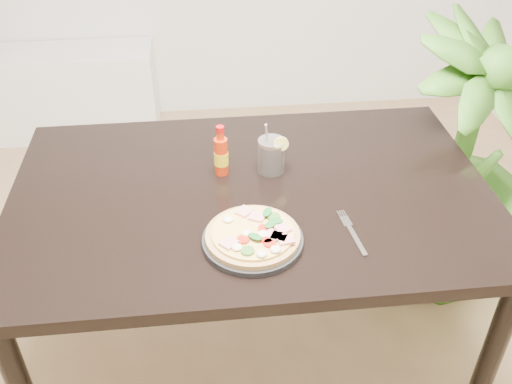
{
  "coord_description": "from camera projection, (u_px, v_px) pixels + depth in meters",
  "views": [
    {
      "loc": [
        0.15,
        -1.04,
        1.72
      ],
      "look_at": [
        0.29,
        0.18,
        0.83
      ],
      "focal_mm": 40.0,
      "sensor_mm": 36.0,
      "label": 1
    }
  ],
  "objects": [
    {
      "name": "dining_table",
      "position": [
        252.0,
        213.0,
        1.71
      ],
      "size": [
        1.4,
        0.9,
        0.75
      ],
      "color": "black",
      "rests_on": "ground"
    },
    {
      "name": "houseplant",
      "position": [
        458.0,
        165.0,
        2.16
      ],
      "size": [
        0.85,
        0.85,
        1.08
      ],
      "primitive_type": "imported",
      "rotation": [
        0.0,
        0.0,
        0.69
      ],
      "color": "#38731E",
      "rests_on": "ground"
    },
    {
      "name": "hot_sauce_bottle",
      "position": [
        221.0,
        155.0,
        1.7
      ],
      "size": [
        0.05,
        0.05,
        0.16
      ],
      "rotation": [
        0.0,
        0.0,
        0.31
      ],
      "color": "red",
      "rests_on": "dining_table"
    },
    {
      "name": "plant_pot",
      "position": [
        437.0,
        249.0,
        2.41
      ],
      "size": [
        0.28,
        0.28,
        0.22
      ],
      "primitive_type": "cylinder",
      "color": "brown",
      "rests_on": "ground"
    },
    {
      "name": "media_console",
      "position": [
        33.0,
        94.0,
        3.28
      ],
      "size": [
        1.4,
        0.34,
        0.5
      ],
      "primitive_type": "cube",
      "color": "white",
      "rests_on": "ground"
    },
    {
      "name": "plate",
      "position": [
        253.0,
        240.0,
        1.47
      ],
      "size": [
        0.26,
        0.26,
        0.02
      ],
      "primitive_type": "cylinder",
      "color": "black",
      "rests_on": "dining_table"
    },
    {
      "name": "pizza",
      "position": [
        254.0,
        235.0,
        1.46
      ],
      "size": [
        0.24,
        0.24,
        0.03
      ],
      "color": "tan",
      "rests_on": "plate"
    },
    {
      "name": "cola_cup",
      "position": [
        271.0,
        156.0,
        1.72
      ],
      "size": [
        0.09,
        0.08,
        0.17
      ],
      "rotation": [
        0.0,
        0.0,
        0.13
      ],
      "color": "black",
      "rests_on": "dining_table"
    },
    {
      "name": "fork",
      "position": [
        351.0,
        231.0,
        1.51
      ],
      "size": [
        0.04,
        0.19,
        0.0
      ],
      "rotation": [
        0.0,
        0.0,
        0.12
      ],
      "color": "silver",
      "rests_on": "dining_table"
    }
  ]
}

